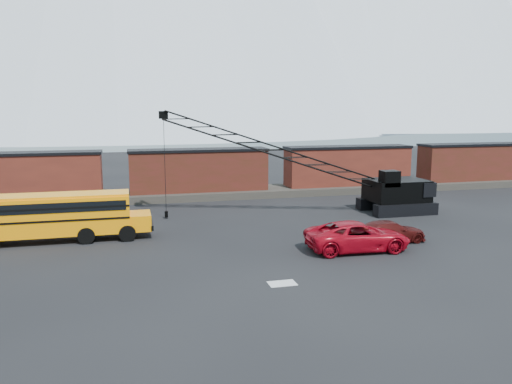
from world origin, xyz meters
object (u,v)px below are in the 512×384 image
(school_bus, at_px, (57,215))
(crawler_crane, at_px, (288,156))
(maroon_suv, at_px, (390,232))
(red_pickup, at_px, (358,236))

(school_bus, distance_m, crawler_crane, 18.21)
(school_bus, distance_m, maroon_suv, 22.05)
(red_pickup, height_order, crawler_crane, crawler_crane)
(maroon_suv, bearing_deg, red_pickup, 108.64)
(school_bus, height_order, crawler_crane, crawler_crane)
(maroon_suv, distance_m, crawler_crane, 11.49)
(school_bus, height_order, red_pickup, school_bus)
(school_bus, bearing_deg, red_pickup, -20.63)
(school_bus, bearing_deg, maroon_suv, -15.04)
(red_pickup, xyz_separation_m, crawler_crane, (-0.94, 11.15, 4.07))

